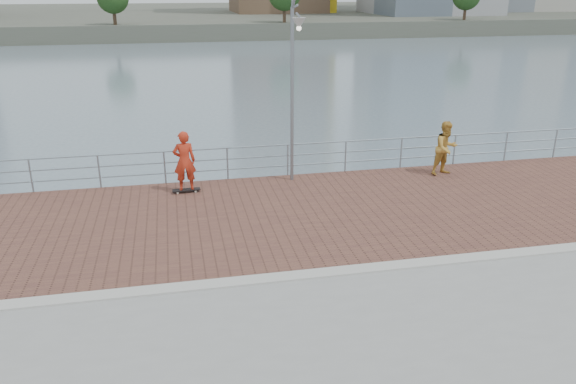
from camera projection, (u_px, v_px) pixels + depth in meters
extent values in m
plane|color=slate|center=(305.00, 350.00, 13.38)|extent=(400.00, 400.00, 0.00)
cube|color=brown|center=(277.00, 215.00, 15.98)|extent=(40.00, 6.80, 0.02)
cube|color=#B7B5AD|center=(306.00, 275.00, 12.67)|extent=(40.00, 0.40, 0.06)
cube|color=#4C5142|center=(179.00, 16.00, 125.30)|extent=(320.00, 95.00, 2.50)
cylinder|color=#8C9EA8|center=(31.00, 176.00, 17.54)|extent=(0.06, 0.06, 1.10)
cylinder|color=#8C9EA8|center=(99.00, 172.00, 17.93)|extent=(0.06, 0.06, 1.10)
cylinder|color=#8C9EA8|center=(165.00, 168.00, 18.32)|extent=(0.06, 0.06, 1.10)
cylinder|color=#8C9EA8|center=(228.00, 164.00, 18.71)|extent=(0.06, 0.06, 1.10)
cylinder|color=#8C9EA8|center=(288.00, 160.00, 19.10)|extent=(0.06, 0.06, 1.10)
cylinder|color=#8C9EA8|center=(345.00, 157.00, 19.50)|extent=(0.06, 0.06, 1.10)
cylinder|color=#8C9EA8|center=(401.00, 153.00, 19.89)|extent=(0.06, 0.06, 1.10)
cylinder|color=#8C9EA8|center=(454.00, 150.00, 20.28)|extent=(0.06, 0.06, 1.10)
cylinder|color=#8C9EA8|center=(506.00, 147.00, 20.67)|extent=(0.06, 0.06, 1.10)
cylinder|color=#8C9EA8|center=(555.00, 144.00, 21.06)|extent=(0.06, 0.06, 1.10)
cylinder|color=#8C9EA8|center=(258.00, 146.00, 18.72)|extent=(39.00, 0.05, 0.05)
cylinder|color=#8C9EA8|center=(258.00, 157.00, 18.85)|extent=(39.00, 0.05, 0.05)
cylinder|color=#8C9EA8|center=(258.00, 167.00, 18.97)|extent=(39.00, 0.05, 0.05)
cylinder|color=slate|center=(292.00, 98.00, 17.88)|extent=(0.11, 0.11, 5.54)
cylinder|color=slate|center=(296.00, 8.00, 16.48)|extent=(0.07, 0.92, 0.07)
cone|color=#B2B2AD|center=(299.00, 15.00, 16.13)|extent=(0.41, 0.41, 0.32)
cube|color=black|center=(186.00, 190.00, 17.67)|extent=(0.88, 0.27, 0.03)
cylinder|color=beige|center=(178.00, 193.00, 17.55)|extent=(0.07, 0.05, 0.07)
cylinder|color=beige|center=(196.00, 191.00, 17.68)|extent=(0.07, 0.05, 0.07)
cylinder|color=beige|center=(177.00, 191.00, 17.69)|extent=(0.07, 0.05, 0.07)
cylinder|color=beige|center=(195.00, 190.00, 17.82)|extent=(0.07, 0.05, 0.07)
imported|color=red|center=(184.00, 161.00, 17.33)|extent=(0.71, 0.49, 1.89)
imported|color=gold|center=(446.00, 148.00, 19.06)|extent=(1.05, 0.91, 1.86)
cylinder|color=#473323|center=(114.00, 12.00, 80.61)|extent=(0.50, 0.50, 3.51)
cylinder|color=#473323|center=(284.00, 9.00, 85.30)|extent=(0.50, 0.50, 3.88)
cylinder|color=#473323|center=(465.00, 9.00, 91.08)|extent=(0.50, 0.50, 3.50)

